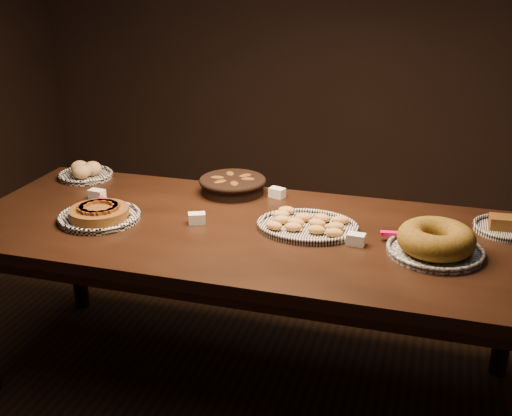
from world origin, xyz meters
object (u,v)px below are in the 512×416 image
(madeleine_platter, at_px, (307,225))
(bundt_cake_plate, at_px, (436,242))
(apple_tart_plate, at_px, (99,214))
(buffet_table, at_px, (249,244))

(madeleine_platter, height_order, bundt_cake_plate, bundt_cake_plate)
(apple_tart_plate, bearing_deg, bundt_cake_plate, 3.51)
(apple_tart_plate, distance_m, madeleine_platter, 0.88)
(madeleine_platter, bearing_deg, bundt_cake_plate, -12.87)
(buffet_table, relative_size, apple_tart_plate, 6.86)
(buffet_table, xyz_separation_m, bundt_cake_plate, (0.74, -0.04, 0.12))
(apple_tart_plate, bearing_deg, madeleine_platter, 11.12)
(apple_tart_plate, bearing_deg, buffet_table, 9.87)
(buffet_table, distance_m, bundt_cake_plate, 0.75)
(madeleine_platter, bearing_deg, buffet_table, -168.96)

